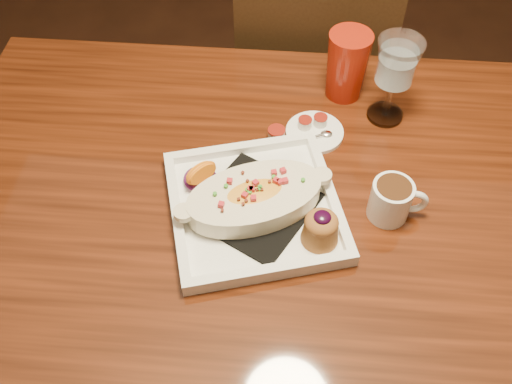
# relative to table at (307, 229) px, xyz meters

# --- Properties ---
(floor) EXTENTS (7.00, 7.00, 0.00)m
(floor) POSITION_rel_table_xyz_m (0.00, 0.00, -0.65)
(floor) COLOR black
(floor) RESTS_ON ground
(table) EXTENTS (1.50, 0.90, 0.75)m
(table) POSITION_rel_table_xyz_m (0.00, 0.00, 0.00)
(table) COLOR #61250D
(table) RESTS_ON floor
(chair_far) EXTENTS (0.42, 0.42, 0.93)m
(chair_far) POSITION_rel_table_xyz_m (-0.00, 0.63, -0.15)
(chair_far) COLOR black
(chair_far) RESTS_ON floor
(plate) EXTENTS (0.38, 0.38, 0.08)m
(plate) POSITION_rel_table_xyz_m (-0.10, -0.04, 0.13)
(plate) COLOR white
(plate) RESTS_ON table
(coffee_mug) EXTENTS (0.11, 0.08, 0.08)m
(coffee_mug) POSITION_rel_table_xyz_m (0.15, -0.02, 0.14)
(coffee_mug) COLOR white
(coffee_mug) RESTS_ON table
(goblet) EXTENTS (0.09, 0.09, 0.19)m
(goblet) POSITION_rel_table_xyz_m (0.15, 0.24, 0.23)
(goblet) COLOR silver
(goblet) RESTS_ON table
(saucer) EXTENTS (0.12, 0.12, 0.08)m
(saucer) POSITION_rel_table_xyz_m (0.00, 0.18, 0.11)
(saucer) COLOR white
(saucer) RESTS_ON table
(creamer_loose) EXTENTS (0.04, 0.04, 0.03)m
(creamer_loose) POSITION_rel_table_xyz_m (-0.08, 0.16, 0.11)
(creamer_loose) COLOR white
(creamer_loose) RESTS_ON table
(red_tumbler) EXTENTS (0.09, 0.09, 0.15)m
(red_tumbler) POSITION_rel_table_xyz_m (0.06, 0.31, 0.17)
(red_tumbler) COLOR #A61D0B
(red_tumbler) RESTS_ON table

